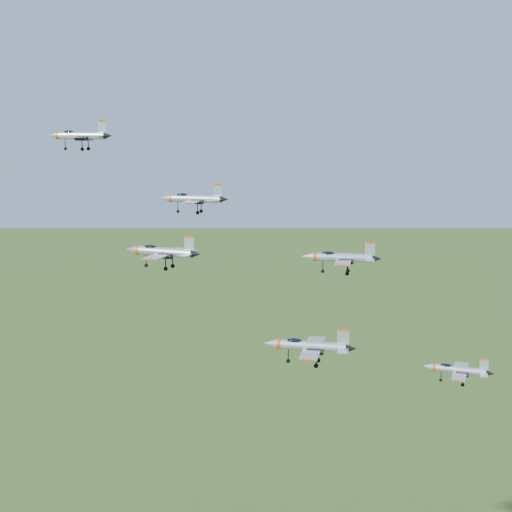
{
  "coord_description": "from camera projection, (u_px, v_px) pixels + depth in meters",
  "views": [
    {
      "loc": [
        15.46,
        -110.6,
        144.76
      ],
      "look_at": [
        4.73,
        -2.47,
        124.47
      ],
      "focal_mm": 50.0,
      "sensor_mm": 36.0,
      "label": 1
    }
  ],
  "objects": [
    {
      "name": "jet_trail",
      "position": [
        457.0,
        370.0,
        107.73
      ],
      "size": [
        10.5,
        8.88,
        2.84
      ],
      "rotation": [
        0.0,
        0.0,
        -0.24
      ],
      "color": "#B0B6BD"
    },
    {
      "name": "jet_lead",
      "position": [
        79.0,
        135.0,
        124.12
      ],
      "size": [
        12.49,
        10.45,
        3.34
      ],
      "rotation": [
        0.0,
        0.0,
        -0.16
      ],
      "color": "#B0B6BD"
    },
    {
      "name": "jet_left_high",
      "position": [
        193.0,
        198.0,
        109.82
      ],
      "size": [
        11.14,
        9.25,
        2.98
      ],
      "rotation": [
        0.0,
        0.0,
        -0.1
      ],
      "color": "#B0B6BD"
    },
    {
      "name": "jet_right_high",
      "position": [
        162.0,
        251.0,
        100.95
      ],
      "size": [
        11.79,
        9.99,
        3.19
      ],
      "rotation": [
        0.0,
        0.0,
        -0.26
      ],
      "color": "#B0B6BD"
    },
    {
      "name": "jet_left_low",
      "position": [
        340.0,
        257.0,
        118.87
      ],
      "size": [
        13.4,
        11.1,
        3.58
      ],
      "rotation": [
        0.0,
        0.0,
        -0.08
      ],
      "color": "#B0B6BD"
    },
    {
      "name": "jet_right_low",
      "position": [
        308.0,
        346.0,
        102.23
      ],
      "size": [
        13.59,
        11.29,
        3.63
      ],
      "rotation": [
        0.0,
        0.0,
        -0.1
      ],
      "color": "#B0B6BD"
    }
  ]
}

